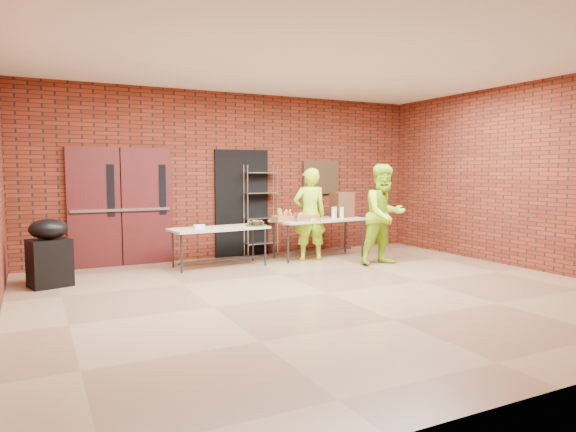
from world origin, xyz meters
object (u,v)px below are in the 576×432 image
Objects in this scene: table_left at (219,231)px; coffee_dispenser at (342,205)px; volunteer_man at (384,215)px; wire_rack at (261,211)px; covered_grill at (49,253)px; volunteer_woman at (310,215)px; table_right at (319,222)px.

coffee_dispenser is at bearing -1.49° from table_left.
coffee_dispenser is 0.28× the size of volunteer_man.
table_left is 3.48× the size of coffee_dispenser.
covered_grill is (-3.86, -1.14, -0.40)m from wire_rack.
volunteer_man is at bearing -23.28° from covered_grill.
volunteer_man reaches higher than wire_rack.
volunteer_woman is 1.38m from volunteer_man.
wire_rack is 1.04× the size of volunteer_woman.
table_right reaches higher than table_left.
wire_rack is 1.81× the size of covered_grill.
volunteer_woman is (4.45, 0.20, 0.37)m from covered_grill.
volunteer_woman is at bearing -159.45° from coffee_dispenser.
covered_grill is at bearing -174.18° from coffee_dispenser.
coffee_dispenser is 0.29× the size of volunteer_woman.
table_left is 0.97× the size of volunteer_man.
wire_rack is 1.64m from coffee_dispenser.
table_left is 0.92× the size of table_right.
wire_rack reaches higher than table_right.
table_right is 1.93× the size of covered_grill.
covered_grill is (-4.78, -0.43, -0.20)m from table_right.
wire_rack is 3.56× the size of coffee_dispenser.
covered_grill reaches higher than table_left.
covered_grill is 5.52m from volunteer_man.
coffee_dispenser is 1.01m from volunteer_woman.
volunteer_man reaches higher than coffee_dispenser.
coffee_dispenser reaches higher than table_left.
table_left is at bearing 5.52° from volunteer_woman.
volunteer_man is at bearing -52.77° from wire_rack.
coffee_dispenser is 1.30m from volunteer_man.
table_left is (-1.14, -0.77, -0.26)m from wire_rack.
covered_grill is (-2.73, -0.36, -0.14)m from table_left.
volunteer_man is (0.07, -1.30, -0.11)m from coffee_dispenser.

